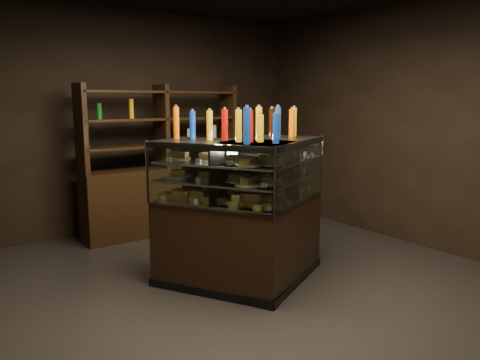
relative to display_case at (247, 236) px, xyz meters
name	(u,v)px	position (x,y,z in m)	size (l,w,h in m)	color
ground	(240,279)	(-0.01, 0.11, -0.48)	(5.00, 5.00, 0.00)	black
room_shell	(240,85)	(-0.01, 0.11, 1.46)	(5.02, 5.02, 3.01)	black
display_case	(247,236)	(0.00, 0.00, 0.00)	(1.81, 1.46, 1.43)	black
food_display	(247,177)	(0.00, -0.01, 0.59)	(1.43, 1.12, 0.44)	#C39246
bottles_top	(247,125)	(0.00, 0.00, 1.08)	(1.27, 0.98, 0.30)	#B20C0A
potted_conifer	(294,198)	(1.74, 1.28, -0.05)	(0.35, 0.35, 0.75)	black
back_shelving	(163,188)	(0.14, 2.16, 0.13)	(2.21, 0.46, 2.00)	black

